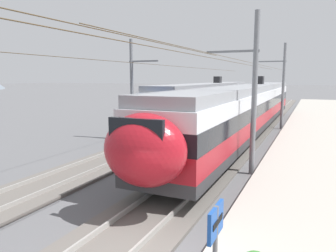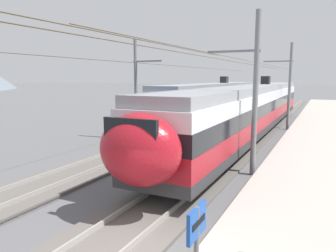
{
  "view_description": "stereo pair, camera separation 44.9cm",
  "coord_description": "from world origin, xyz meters",
  "px_view_note": "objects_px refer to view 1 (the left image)",
  "views": [
    {
      "loc": [
        -6.01,
        -3.07,
        4.43
      ],
      "look_at": [
        6.74,
        2.74,
        2.3
      ],
      "focal_mm": 34.22,
      "sensor_mm": 36.0,
      "label": 1
    },
    {
      "loc": [
        -5.82,
        -3.47,
        4.43
      ],
      "look_at": [
        6.74,
        2.74,
        2.3
      ],
      "focal_mm": 34.22,
      "sensor_mm": 36.0,
      "label": 2
    }
  ],
  "objects_px": {
    "train_near_platform": "(247,107)",
    "catenary_mast_east": "(281,84)",
    "catenary_mast_far_side": "(134,88)",
    "train_far_track": "(206,100)",
    "catenary_mast_mid": "(251,90)",
    "platform_sign": "(215,240)"
  },
  "relations": [
    {
      "from": "train_far_track",
      "to": "catenary_mast_far_side",
      "type": "xyz_separation_m",
      "value": [
        -11.02,
        1.76,
        1.51
      ]
    },
    {
      "from": "catenary_mast_mid",
      "to": "platform_sign",
      "type": "xyz_separation_m",
      "value": [
        -10.06,
        -1.32,
        -1.96
      ]
    },
    {
      "from": "train_far_track",
      "to": "platform_sign",
      "type": "xyz_separation_m",
      "value": [
        -25.93,
        -8.48,
        -0.33
      ]
    },
    {
      "from": "train_far_track",
      "to": "catenary_mast_east",
      "type": "bearing_deg",
      "value": -101.36
    },
    {
      "from": "catenary_mast_mid",
      "to": "catenary_mast_far_side",
      "type": "relative_size",
      "value": 1.0
    },
    {
      "from": "train_far_track",
      "to": "platform_sign",
      "type": "relative_size",
      "value": 11.98
    },
    {
      "from": "catenary_mast_mid",
      "to": "platform_sign",
      "type": "distance_m",
      "value": 10.33
    },
    {
      "from": "catenary_mast_mid",
      "to": "platform_sign",
      "type": "relative_size",
      "value": 22.63
    },
    {
      "from": "train_far_track",
      "to": "catenary_mast_far_side",
      "type": "relative_size",
      "value": 0.53
    },
    {
      "from": "catenary_mast_east",
      "to": "train_near_platform",
      "type": "bearing_deg",
      "value": 158.17
    },
    {
      "from": "platform_sign",
      "to": "catenary_mast_mid",
      "type": "bearing_deg",
      "value": 7.49
    },
    {
      "from": "train_far_track",
      "to": "catenary_mast_east",
      "type": "relative_size",
      "value": 0.53
    },
    {
      "from": "catenary_mast_mid",
      "to": "catenary_mast_far_side",
      "type": "xyz_separation_m",
      "value": [
        4.85,
        8.92,
        -0.12
      ]
    },
    {
      "from": "catenary_mast_east",
      "to": "platform_sign",
      "type": "xyz_separation_m",
      "value": [
        -24.49,
        -1.32,
        -1.98
      ]
    },
    {
      "from": "train_near_platform",
      "to": "catenary_mast_east",
      "type": "bearing_deg",
      "value": -21.83
    },
    {
      "from": "train_near_platform",
      "to": "train_far_track",
      "type": "relative_size",
      "value": 1.35
    },
    {
      "from": "train_near_platform",
      "to": "platform_sign",
      "type": "height_order",
      "value": "train_near_platform"
    },
    {
      "from": "train_far_track",
      "to": "platform_sign",
      "type": "bearing_deg",
      "value": -161.88
    },
    {
      "from": "train_near_platform",
      "to": "catenary_mast_mid",
      "type": "bearing_deg",
      "value": -168.69
    },
    {
      "from": "catenary_mast_east",
      "to": "catenary_mast_far_side",
      "type": "height_order",
      "value": "catenary_mast_east"
    },
    {
      "from": "catenary_mast_mid",
      "to": "catenary_mast_east",
      "type": "distance_m",
      "value": 14.43
    },
    {
      "from": "train_near_platform",
      "to": "catenary_mast_far_side",
      "type": "height_order",
      "value": "catenary_mast_far_side"
    }
  ]
}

